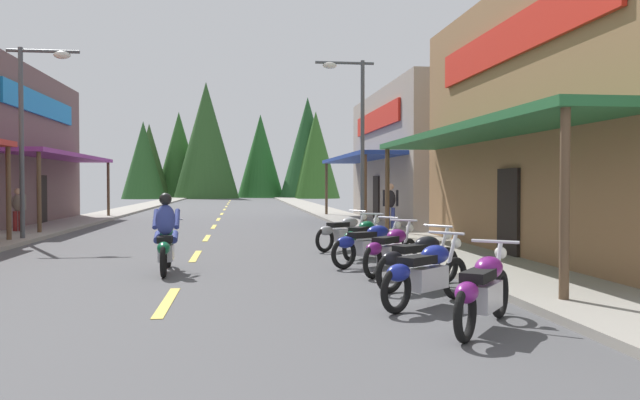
{
  "coord_description": "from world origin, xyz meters",
  "views": [
    {
      "loc": [
        1.08,
        -0.8,
        1.75
      ],
      "look_at": [
        3.69,
        20.01,
        1.21
      ],
      "focal_mm": 35.67,
      "sensor_mm": 36.0,
      "label": 1
    }
  ],
  "objects_px": {
    "streetlamp_left": "(33,114)",
    "motorcycle_parked_right_1": "(426,272)",
    "motorcycle_parked_right_3": "(391,249)",
    "motorcycle_parked_right_5": "(363,237)",
    "motorcycle_parked_right_0": "(483,289)",
    "rider_cruising_lead": "(166,239)",
    "motorcycle_parked_right_6": "(344,232)",
    "streetlamp_right": "(354,120)",
    "pedestrian_waiting": "(18,208)",
    "motorcycle_parked_right_4": "(370,243)",
    "motorcycle_parked_right_2": "(419,259)",
    "pedestrian_browsing": "(391,204)"
  },
  "relations": [
    {
      "from": "rider_cruising_lead",
      "to": "pedestrian_waiting",
      "type": "height_order",
      "value": "pedestrian_waiting"
    },
    {
      "from": "streetlamp_left",
      "to": "motorcycle_parked_right_3",
      "type": "bearing_deg",
      "value": -41.34
    },
    {
      "from": "rider_cruising_lead",
      "to": "motorcycle_parked_right_0",
      "type": "bearing_deg",
      "value": -144.37
    },
    {
      "from": "streetlamp_left",
      "to": "rider_cruising_lead",
      "type": "relative_size",
      "value": 2.71
    },
    {
      "from": "streetlamp_right",
      "to": "motorcycle_parked_right_1",
      "type": "height_order",
      "value": "streetlamp_right"
    },
    {
      "from": "streetlamp_left",
      "to": "motorcycle_parked_right_1",
      "type": "bearing_deg",
      "value": -51.79
    },
    {
      "from": "motorcycle_parked_right_0",
      "to": "pedestrian_waiting",
      "type": "xyz_separation_m",
      "value": [
        -10.48,
        15.63,
        0.43
      ]
    },
    {
      "from": "streetlamp_left",
      "to": "motorcycle_parked_right_3",
      "type": "xyz_separation_m",
      "value": [
        9.03,
        -7.95,
        -3.33
      ]
    },
    {
      "from": "motorcycle_parked_right_0",
      "to": "pedestrian_waiting",
      "type": "relative_size",
      "value": 1.11
    },
    {
      "from": "motorcycle_parked_right_0",
      "to": "motorcycle_parked_right_5",
      "type": "relative_size",
      "value": 0.98
    },
    {
      "from": "motorcycle_parked_right_3",
      "to": "motorcycle_parked_right_5",
      "type": "height_order",
      "value": "same"
    },
    {
      "from": "rider_cruising_lead",
      "to": "pedestrian_waiting",
      "type": "relative_size",
      "value": 1.34
    },
    {
      "from": "motorcycle_parked_right_5",
      "to": "motorcycle_parked_right_6",
      "type": "distance_m",
      "value": 1.75
    },
    {
      "from": "motorcycle_parked_right_6",
      "to": "motorcycle_parked_right_0",
      "type": "bearing_deg",
      "value": -127.01
    },
    {
      "from": "motorcycle_parked_right_1",
      "to": "motorcycle_parked_right_3",
      "type": "relative_size",
      "value": 1.02
    },
    {
      "from": "pedestrian_browsing",
      "to": "pedestrian_waiting",
      "type": "bearing_deg",
      "value": 96.73
    },
    {
      "from": "motorcycle_parked_right_1",
      "to": "motorcycle_parked_right_4",
      "type": "bearing_deg",
      "value": 49.0
    },
    {
      "from": "motorcycle_parked_right_1",
      "to": "pedestrian_waiting",
      "type": "relative_size",
      "value": 1.07
    },
    {
      "from": "streetlamp_right",
      "to": "streetlamp_left",
      "type": "bearing_deg",
      "value": -166.76
    },
    {
      "from": "motorcycle_parked_right_4",
      "to": "rider_cruising_lead",
      "type": "distance_m",
      "value": 4.2
    },
    {
      "from": "motorcycle_parked_right_6",
      "to": "motorcycle_parked_right_1",
      "type": "bearing_deg",
      "value": -128.66
    },
    {
      "from": "streetlamp_left",
      "to": "motorcycle_parked_right_1",
      "type": "distance_m",
      "value": 14.57
    },
    {
      "from": "motorcycle_parked_right_1",
      "to": "rider_cruising_lead",
      "type": "bearing_deg",
      "value": 96.08
    },
    {
      "from": "motorcycle_parked_right_6",
      "to": "pedestrian_browsing",
      "type": "distance_m",
      "value": 6.66
    },
    {
      "from": "motorcycle_parked_right_0",
      "to": "motorcycle_parked_right_6",
      "type": "height_order",
      "value": "same"
    },
    {
      "from": "motorcycle_parked_right_1",
      "to": "motorcycle_parked_right_2",
      "type": "bearing_deg",
      "value": 38.08
    },
    {
      "from": "motorcycle_parked_right_5",
      "to": "motorcycle_parked_right_6",
      "type": "bearing_deg",
      "value": 40.92
    },
    {
      "from": "motorcycle_parked_right_6",
      "to": "pedestrian_waiting",
      "type": "height_order",
      "value": "pedestrian_waiting"
    },
    {
      "from": "streetlamp_left",
      "to": "motorcycle_parked_right_2",
      "type": "relative_size",
      "value": 3.22
    },
    {
      "from": "motorcycle_parked_right_2",
      "to": "pedestrian_waiting",
      "type": "bearing_deg",
      "value": 94.61
    },
    {
      "from": "motorcycle_parked_right_2",
      "to": "pedestrian_browsing",
      "type": "xyz_separation_m",
      "value": [
        2.45,
        12.2,
        0.54
      ]
    },
    {
      "from": "pedestrian_browsing",
      "to": "motorcycle_parked_right_3",
      "type": "bearing_deg",
      "value": 174.97
    },
    {
      "from": "streetlamp_right",
      "to": "rider_cruising_lead",
      "type": "bearing_deg",
      "value": -119.65
    },
    {
      "from": "motorcycle_parked_right_1",
      "to": "pedestrian_browsing",
      "type": "height_order",
      "value": "pedestrian_browsing"
    },
    {
      "from": "motorcycle_parked_right_0",
      "to": "pedestrian_browsing",
      "type": "xyz_separation_m",
      "value": [
        2.52,
        15.25,
        0.54
      ]
    },
    {
      "from": "motorcycle_parked_right_6",
      "to": "motorcycle_parked_right_2",
      "type": "bearing_deg",
      "value": -125.74
    },
    {
      "from": "motorcycle_parked_right_0",
      "to": "streetlamp_right",
      "type": "bearing_deg",
      "value": 32.75
    },
    {
      "from": "motorcycle_parked_right_6",
      "to": "pedestrian_waiting",
      "type": "bearing_deg",
      "value": 109.79
    },
    {
      "from": "motorcycle_parked_right_4",
      "to": "pedestrian_waiting",
      "type": "distance_m",
      "value": 14.18
    },
    {
      "from": "motorcycle_parked_right_1",
      "to": "motorcycle_parked_right_5",
      "type": "distance_m",
      "value": 5.95
    },
    {
      "from": "motorcycle_parked_right_1",
      "to": "motorcycle_parked_right_6",
      "type": "bearing_deg",
      "value": 49.61
    },
    {
      "from": "streetlamp_left",
      "to": "pedestrian_waiting",
      "type": "bearing_deg",
      "value": 115.97
    },
    {
      "from": "pedestrian_waiting",
      "to": "motorcycle_parked_right_4",
      "type": "bearing_deg",
      "value": 50.47
    },
    {
      "from": "motorcycle_parked_right_1",
      "to": "motorcycle_parked_right_3",
      "type": "xyz_separation_m",
      "value": [
        0.26,
        3.2,
        0.0
      ]
    },
    {
      "from": "streetlamp_right",
      "to": "pedestrian_browsing",
      "type": "relative_size",
      "value": 3.49
    },
    {
      "from": "motorcycle_parked_right_2",
      "to": "motorcycle_parked_right_5",
      "type": "bearing_deg",
      "value": 55.83
    },
    {
      "from": "streetlamp_left",
      "to": "motorcycle_parked_right_5",
      "type": "relative_size",
      "value": 3.22
    },
    {
      "from": "motorcycle_parked_right_3",
      "to": "rider_cruising_lead",
      "type": "bearing_deg",
      "value": 121.6
    },
    {
      "from": "streetlamp_left",
      "to": "motorcycle_parked_right_6",
      "type": "relative_size",
      "value": 3.33
    },
    {
      "from": "pedestrian_waiting",
      "to": "motorcycle_parked_right_3",
      "type": "bearing_deg",
      "value": 47.66
    }
  ]
}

